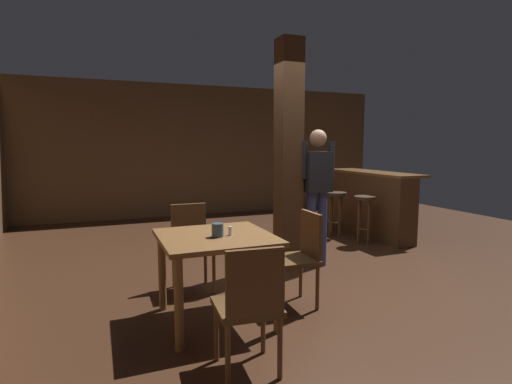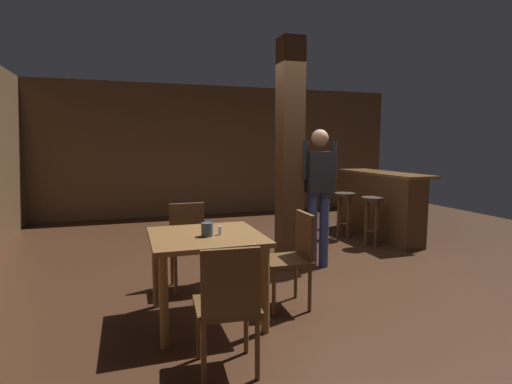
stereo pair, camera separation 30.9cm
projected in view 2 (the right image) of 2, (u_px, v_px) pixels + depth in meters
name	position (u px, v px, depth m)	size (l,w,h in m)	color
ground_plane	(313.00, 274.00, 4.77)	(10.80, 10.80, 0.00)	#382114
wall_back	(224.00, 151.00, 8.86)	(8.00, 0.10, 2.80)	brown
pillar	(290.00, 156.00, 4.88)	(0.28, 0.28, 2.80)	#422816
dining_table	(206.00, 249.00, 3.47)	(0.95, 0.95, 0.76)	brown
chair_south	(228.00, 302.00, 2.62)	(0.45, 0.45, 0.89)	#4C3319
chair_east	(293.00, 254.00, 3.77)	(0.43, 0.43, 0.89)	#4C3319
chair_north	(189.00, 241.00, 4.29)	(0.42, 0.42, 0.89)	#4C3319
napkin_cup	(207.00, 229.00, 3.39)	(0.10, 0.10, 0.12)	#33475B
salt_shaker	(220.00, 230.00, 3.44)	(0.03, 0.03, 0.08)	silver
standing_person	(319.00, 188.00, 4.92)	(0.47, 0.21, 1.72)	black
bar_counter	(377.00, 204.00, 6.68)	(0.56, 1.98, 1.08)	brown
bar_stool_near	(372.00, 210.00, 6.01)	(0.32, 0.32, 0.75)	#2D2319
bar_stool_mid	(344.00, 204.00, 6.56)	(0.34, 0.34, 0.75)	#2D2319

